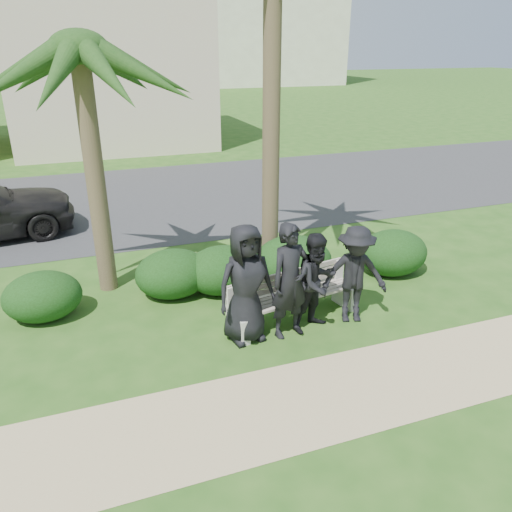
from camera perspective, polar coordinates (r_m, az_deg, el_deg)
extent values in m
plane|color=#254F16|center=(8.11, 3.51, -7.83)|extent=(160.00, 160.00, 0.00)
cube|color=tan|center=(6.79, 9.72, -15.07)|extent=(30.00, 1.60, 0.01)
cube|color=#2D2D30|center=(15.22, -8.52, 6.88)|extent=(160.00, 8.00, 0.01)
cube|color=beige|center=(24.45, -16.73, 20.54)|extent=(8.00, 8.00, 7.00)
cube|color=gray|center=(8.03, 4.49, -4.79)|extent=(2.28, 0.91, 0.04)
cube|color=gray|center=(8.10, 3.89, -2.65)|extent=(2.20, 0.44, 0.26)
cube|color=beige|center=(7.80, -2.61, -7.40)|extent=(0.24, 0.53, 0.41)
cube|color=beige|center=(8.57, 10.83, -4.88)|extent=(0.24, 0.53, 0.41)
imported|color=black|center=(7.32, -1.17, -3.22)|extent=(0.96, 0.69, 1.83)
imported|color=black|center=(7.45, 3.95, -2.87)|extent=(0.73, 0.56, 1.81)
imported|color=black|center=(7.72, 6.95, -2.99)|extent=(0.93, 0.82, 1.58)
imported|color=black|center=(8.01, 11.19, -2.12)|extent=(1.17, 0.88, 1.62)
ellipsoid|color=black|center=(8.83, -23.24, -4.12)|extent=(1.24, 1.03, 0.81)
ellipsoid|color=black|center=(8.96, -9.51, -1.84)|extent=(1.33, 1.10, 0.87)
ellipsoid|color=black|center=(8.99, -3.91, -1.46)|extent=(1.34, 1.10, 0.87)
ellipsoid|color=black|center=(9.20, 4.20, -0.53)|extent=(1.50, 1.24, 0.98)
ellipsoid|color=black|center=(10.06, 15.41, 0.52)|extent=(1.36, 1.13, 0.89)
cylinder|color=brown|center=(8.97, -17.89, 8.43)|extent=(0.32, 0.32, 4.12)
cylinder|color=brown|center=(9.27, 1.77, 15.48)|extent=(0.32, 0.32, 5.88)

